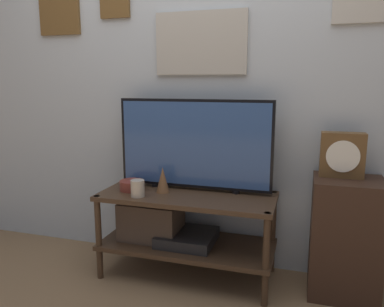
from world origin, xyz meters
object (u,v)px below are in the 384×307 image
Objects in this scene: television at (194,144)px; mantel_clock at (342,155)px; candle_jar at (138,188)px; vase_slim_bronze at (163,180)px; vase_wide_bowl at (132,185)px.

television is 3.88× the size of mantel_clock.
candle_jar is (-0.30, -0.25, -0.26)m from television.
vase_slim_bronze reaches higher than vase_wide_bowl.
vase_wide_bowl is 1.56× the size of candle_jar.
vase_wide_bowl is at bearing 128.77° from candle_jar.
television is at bearing 17.46° from vase_wide_bowl.
mantel_clock is (1.30, 0.13, 0.26)m from vase_wide_bowl.
vase_slim_bronze is (-0.18, -0.11, -0.23)m from television.
vase_slim_bronze is 0.22m from vase_wide_bowl.
mantel_clock is at bearing 5.87° from vase_wide_bowl.
television is 9.70× the size of candle_jar.
mantel_clock reaches higher than vase_wide_bowl.
television reaches higher than vase_slim_bronze.
television reaches higher than mantel_clock.
mantel_clock reaches higher than candle_jar.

